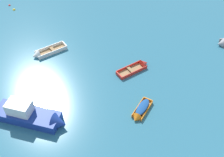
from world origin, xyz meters
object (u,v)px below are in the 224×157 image
mooring_buoy_between_boats_right (14,10)px  rowboat_white_near_camera (43,53)px  rowboat_red_near_left (139,66)px  motor_launch_deep_blue_far_back (32,116)px  rowboat_orange_outer_right (140,112)px  mooring_buoy_outer_edge (10,5)px

mooring_buoy_between_boats_right → rowboat_white_near_camera: bearing=-46.7°
rowboat_white_near_camera → rowboat_red_near_left: size_ratio=1.08×
motor_launch_deep_blue_far_back → mooring_buoy_between_boats_right: (-10.76, 17.24, -0.65)m
rowboat_red_near_left → motor_launch_deep_blue_far_back: 12.21m
rowboat_orange_outer_right → mooring_buoy_outer_edge: size_ratio=9.46×
rowboat_white_near_camera → motor_launch_deep_blue_far_back: bearing=-72.2°
rowboat_red_near_left → motor_launch_deep_blue_far_back: bearing=-131.7°
mooring_buoy_outer_edge → mooring_buoy_between_boats_right: bearing=-39.2°
rowboat_white_near_camera → mooring_buoy_between_boats_right: (-7.92, 8.39, -0.20)m
rowboat_white_near_camera → mooring_buoy_outer_edge: 13.12m
rowboat_orange_outer_right → motor_launch_deep_blue_far_back: (-9.17, -2.86, 0.39)m
motor_launch_deep_blue_far_back → rowboat_red_near_left: bearing=48.3°
rowboat_orange_outer_right → mooring_buoy_outer_edge: 26.17m
rowboat_red_near_left → rowboat_orange_outer_right: bearing=-80.4°
rowboat_red_near_left → motor_launch_deep_blue_far_back: size_ratio=0.53×
rowboat_orange_outer_right → mooring_buoy_between_boats_right: size_ratio=7.70×
rowboat_orange_outer_right → mooring_buoy_outer_edge: (-21.17, 15.38, -0.26)m
rowboat_red_near_left → mooring_buoy_between_boats_right: rowboat_red_near_left is taller
rowboat_red_near_left → mooring_buoy_outer_edge: 22.10m
rowboat_red_near_left → mooring_buoy_outer_edge: rowboat_red_near_left is taller
mooring_buoy_between_boats_right → mooring_buoy_outer_edge: mooring_buoy_between_boats_right is taller
mooring_buoy_between_boats_right → mooring_buoy_outer_edge: bearing=140.8°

